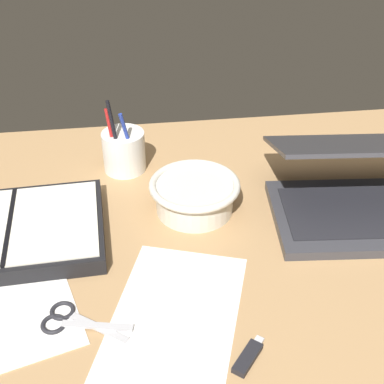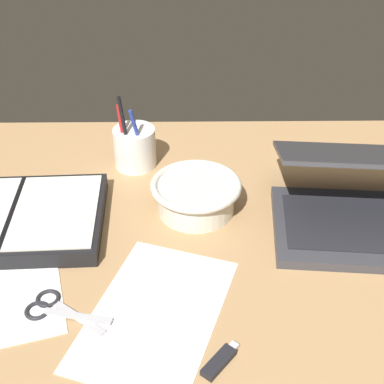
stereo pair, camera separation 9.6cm
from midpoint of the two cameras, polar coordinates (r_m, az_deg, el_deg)
name	(u,v)px [view 1 (the left image)]	position (r cm, az deg, el deg)	size (l,w,h in cm)	color
desk_top	(195,258)	(94.53, -2.63, -7.22)	(140.00, 100.00, 2.00)	tan
laptop	(361,191)	(104.08, 15.07, 0.06)	(35.47, 31.71, 16.52)	#38383D
bowl	(195,194)	(101.80, -2.42, -0.36)	(17.36, 17.36, 6.50)	silver
pen_cup	(124,151)	(115.39, -9.66, 4.28)	(9.03, 9.03, 16.91)	white
planner	(11,232)	(102.71, -21.31, -4.10)	(33.81, 25.86, 3.61)	black
scissors	(68,320)	(86.02, -16.27, -13.10)	(13.84, 9.57, 0.80)	#B7B7BC
paper_sheet_front	(175,315)	(84.03, -5.14, -13.10)	(18.65, 29.30, 0.16)	white
paper_sheet_beside_planner	(21,305)	(90.80, -20.77, -11.33)	(15.71, 23.63, 0.16)	white
usb_drive	(248,357)	(78.27, 2.39, -17.33)	(5.81, 6.58, 1.00)	black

